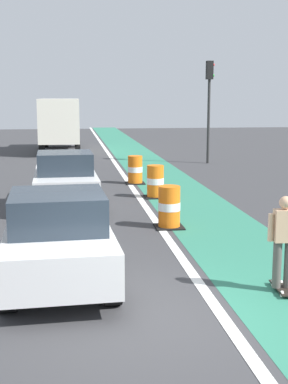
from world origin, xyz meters
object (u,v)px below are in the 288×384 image
object	(u,v)px
traffic_barrel_mid	(155,182)
traffic_barrel_back	(135,170)
traffic_barrel_front	(169,207)
parked_sedan_nearest	(58,238)
parked_sedan_second	(65,180)
delivery_truck_down_block	(60,121)
skateboarder_on_lane	(284,241)
traffic_light_corner	(209,94)

from	to	relation	value
traffic_barrel_mid	traffic_barrel_back	size ratio (longest dim) A/B	1.00
traffic_barrel_front	traffic_barrel_back	xyz separation A→B (m)	(-0.01, 7.19, 0.00)
parked_sedan_nearest	traffic_barrel_mid	xyz separation A→B (m)	(3.06, 8.01, -0.30)
parked_sedan_second	delivery_truck_down_block	bearing A→B (deg)	91.36
skateboarder_on_lane	parked_sedan_second	xyz separation A→B (m)	(-3.76, 7.95, -0.08)
skateboarder_on_lane	traffic_barrel_mid	xyz separation A→B (m)	(-0.78, 9.02, -0.38)
parked_sedan_nearest	delivery_truck_down_block	world-z (taller)	delivery_truck_down_block
skateboarder_on_lane	traffic_barrel_back	size ratio (longest dim) A/B	1.55
traffic_barrel_mid	delivery_truck_down_block	world-z (taller)	delivery_truck_down_block
skateboarder_on_lane	traffic_light_corner	bearing A→B (deg)	79.36
skateboarder_on_lane	traffic_barrel_front	world-z (taller)	skateboarder_on_lane
parked_sedan_second	traffic_barrel_front	world-z (taller)	parked_sedan_second
parked_sedan_second	traffic_light_corner	bearing A→B (deg)	54.65
traffic_barrel_back	delivery_truck_down_block	size ratio (longest dim) A/B	0.14
parked_sedan_second	traffic_barrel_mid	world-z (taller)	parked_sedan_second
traffic_light_corner	parked_sedan_nearest	bearing A→B (deg)	-113.01
parked_sedan_nearest	traffic_barrel_front	xyz separation A→B (m)	(2.75, 3.81, -0.30)
traffic_barrel_back	traffic_light_corner	world-z (taller)	traffic_light_corner
parked_sedan_nearest	traffic_barrel_mid	distance (m)	8.58
parked_sedan_second	traffic_light_corner	world-z (taller)	traffic_light_corner
traffic_barrel_back	delivery_truck_down_block	world-z (taller)	delivery_truck_down_block
parked_sedan_nearest	traffic_barrel_mid	size ratio (longest dim) A/B	3.83
skateboarder_on_lane	parked_sedan_second	distance (m)	8.79
traffic_barrel_mid	delivery_truck_down_block	bearing A→B (deg)	101.87
parked_sedan_second	traffic_light_corner	distance (m)	12.62
skateboarder_on_lane	delivery_truck_down_block	world-z (taller)	delivery_truck_down_block
delivery_truck_down_block	parked_sedan_second	bearing A→B (deg)	-88.64
traffic_barrel_front	delivery_truck_down_block	bearing A→B (deg)	98.61
traffic_barrel_mid	traffic_barrel_back	bearing A→B (deg)	96.08
parked_sedan_second	traffic_barrel_back	xyz separation A→B (m)	(2.66, 4.06, -0.30)
traffic_barrel_mid	delivery_truck_down_block	xyz separation A→B (m)	(-3.38, 16.08, 1.31)
traffic_barrel_mid	parked_sedan_second	bearing A→B (deg)	-160.23
traffic_barrel_mid	traffic_barrel_back	xyz separation A→B (m)	(-0.32, 2.99, 0.00)
parked_sedan_second	traffic_barrel_mid	bearing A→B (deg)	19.77
parked_sedan_nearest	traffic_barrel_front	bearing A→B (deg)	54.21
parked_sedan_nearest	traffic_barrel_front	distance (m)	4.71
traffic_barrel_back	traffic_light_corner	distance (m)	8.06
skateboarder_on_lane	parked_sedan_second	size ratio (longest dim) A/B	0.41
traffic_barrel_front	traffic_barrel_mid	size ratio (longest dim) A/B	1.00
traffic_barrel_back	delivery_truck_down_block	bearing A→B (deg)	103.17
skateboarder_on_lane	traffic_barrel_mid	bearing A→B (deg)	94.95
parked_sedan_second	traffic_barrel_mid	distance (m)	3.18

